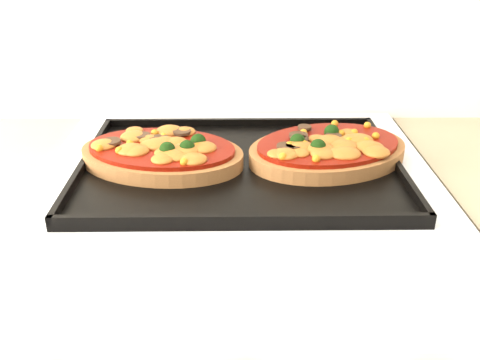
{
  "coord_description": "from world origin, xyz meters",
  "views": [
    {
      "loc": [
        -0.0,
        1.01,
        1.25
      ],
      "look_at": [
        -0.0,
        1.69,
        0.92
      ],
      "focal_mm": 40.0,
      "sensor_mm": 36.0,
      "label": 1
    }
  ],
  "objects": [
    {
      "name": "baking_tray",
      "position": [
        -0.0,
        1.74,
        0.92
      ],
      "size": [
        0.47,
        0.35,
        0.02
      ],
      "primitive_type": "cube",
      "rotation": [
        0.0,
        0.0,
        0.01
      ],
      "color": "black",
      "rests_on": "stove"
    },
    {
      "name": "pizza_right",
      "position": [
        0.13,
        1.76,
        0.94
      ],
      "size": [
        0.29,
        0.25,
        0.04
      ],
      "primitive_type": null,
      "rotation": [
        0.0,
        0.0,
        0.35
      ],
      "color": "#A66839",
      "rests_on": "baking_tray"
    },
    {
      "name": "pizza_left",
      "position": [
        -0.12,
        1.75,
        0.94
      ],
      "size": [
        0.28,
        0.22,
        0.04
      ],
      "primitive_type": null,
      "rotation": [
        0.0,
        0.0,
        -0.22
      ],
      "color": "#A66839",
      "rests_on": "baking_tray"
    }
  ]
}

